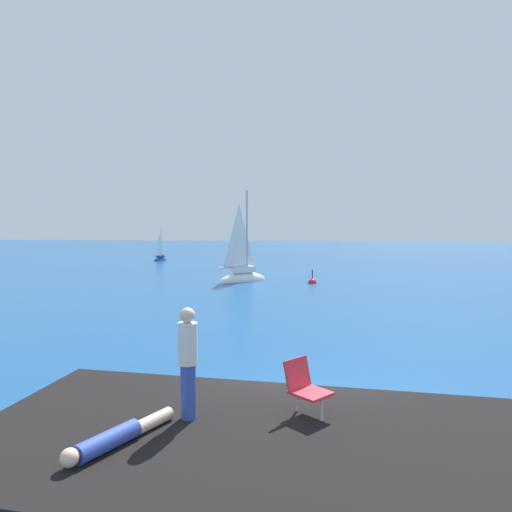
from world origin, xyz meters
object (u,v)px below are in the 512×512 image
Objects in this scene: beach_chair at (305,385)px; person_sunbather at (116,437)px; sailboat_far at (160,259)px; sailboat_near at (243,276)px; person_standing at (188,360)px; marker_buoy at (312,283)px.

person_sunbather is at bearing -110.72° from beach_chair.
person_sunbather is (11.71, -39.22, 1.02)m from sailboat_far.
sailboat_near is 23.76m from beach_chair.
sailboat_near is 3.96× the size of person_sunbather.
person_standing is at bearing -124.02° from sailboat_near.
sailboat_near is at bearing 30.59° from person_sunbather.
sailboat_far reaches higher than person_sunbather.
marker_buoy is at bearing -115.38° from sailboat_far.
sailboat_far is at bearing 133.82° from marker_buoy.
sailboat_near is 5.70× the size of marker_buoy.
person_sunbather is 24.27m from marker_buoy.
sailboat_far is 2.14× the size of person_standing.
sailboat_far reaches higher than marker_buoy.
person_sunbather is 1.00× the size of person_standing.
sailboat_far is 40.31m from person_standing.
sailboat_far is (-10.05, 14.58, -0.16)m from sailboat_near.
sailboat_near is 17.71m from sailboat_far.
marker_buoy is (4.48, -0.56, -0.34)m from sailboat_near.
sailboat_far reaches higher than beach_chair.
beach_chair is 0.71× the size of marker_buoy.
person_sunbather is 1.37m from person_standing.
person_sunbather is 2.70m from beach_chair.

